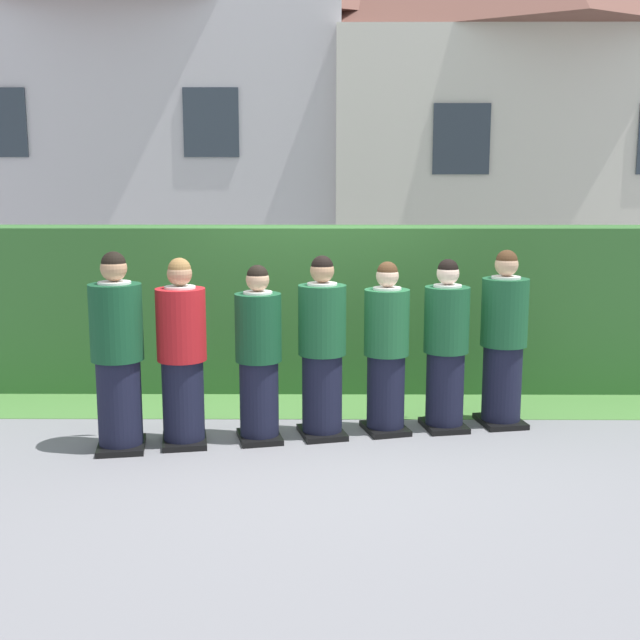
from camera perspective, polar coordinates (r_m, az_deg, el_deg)
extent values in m
plane|color=slate|center=(7.30, 0.00, -8.14)|extent=(60.00, 60.00, 0.00)
cylinder|color=black|center=(7.05, -13.97, -5.82)|extent=(0.37, 0.37, 0.77)
cube|color=black|center=(7.16, -13.85, -8.61)|extent=(0.47, 0.54, 0.05)
cylinder|color=#144728|center=(6.90, -14.21, -0.15)|extent=(0.44, 0.44, 0.64)
cylinder|color=white|center=(6.85, -14.33, 2.53)|extent=(0.27, 0.27, 0.03)
cube|color=navy|center=(7.08, -14.13, 1.16)|extent=(0.04, 0.02, 0.28)
sphere|color=tan|center=(6.84, -14.37, 3.56)|extent=(0.22, 0.22, 0.22)
sphere|color=black|center=(6.83, -14.39, 3.88)|extent=(0.20, 0.20, 0.20)
cube|color=white|center=(7.19, -14.01, -0.52)|extent=(0.15, 0.03, 0.20)
cylinder|color=black|center=(7.07, -9.63, -5.74)|extent=(0.36, 0.36, 0.74)
cube|color=black|center=(7.17, -9.55, -8.41)|extent=(0.45, 0.52, 0.05)
cylinder|color=#AD191E|center=(6.92, -9.79, -0.31)|extent=(0.42, 0.42, 0.62)
cylinder|color=white|center=(6.87, -9.87, 2.25)|extent=(0.26, 0.26, 0.03)
cube|color=navy|center=(7.10, -9.83, 0.95)|extent=(0.04, 0.02, 0.27)
sphere|color=tan|center=(6.86, -9.90, 3.25)|extent=(0.21, 0.21, 0.21)
sphere|color=olive|center=(6.85, -9.91, 3.55)|extent=(0.19, 0.19, 0.19)
cylinder|color=black|center=(7.11, -4.32, -5.69)|extent=(0.34, 0.34, 0.71)
cube|color=black|center=(7.20, -4.28, -8.23)|extent=(0.45, 0.51, 0.05)
cylinder|color=#144728|center=(6.96, -4.39, -0.53)|extent=(0.40, 0.40, 0.59)
cylinder|color=white|center=(6.91, -4.42, 1.91)|extent=(0.25, 0.25, 0.03)
cube|color=gold|center=(7.13, -4.63, 0.67)|extent=(0.04, 0.02, 0.26)
sphere|color=tan|center=(6.90, -4.43, 2.86)|extent=(0.20, 0.20, 0.20)
sphere|color=black|center=(6.89, -4.44, 3.15)|extent=(0.19, 0.19, 0.19)
cylinder|color=black|center=(7.20, 0.15, -5.33)|extent=(0.36, 0.36, 0.74)
cube|color=black|center=(7.30, 0.15, -7.95)|extent=(0.47, 0.54, 0.05)
cylinder|color=#19512D|center=(7.05, 0.15, 0.00)|extent=(0.42, 0.42, 0.61)
cylinder|color=white|center=(7.00, 0.15, 2.52)|extent=(0.26, 0.26, 0.03)
cube|color=#236038|center=(7.22, -0.23, 1.23)|extent=(0.04, 0.02, 0.27)
sphere|color=tan|center=(6.99, 0.15, 3.50)|extent=(0.21, 0.21, 0.21)
sphere|color=black|center=(6.98, 0.15, 3.80)|extent=(0.19, 0.19, 0.19)
cylinder|color=black|center=(7.34, 4.66, -5.17)|extent=(0.34, 0.34, 0.71)
cube|color=black|center=(7.44, 4.63, -7.64)|extent=(0.46, 0.52, 0.05)
cylinder|color=#1E5B33|center=(7.20, 4.74, -0.16)|extent=(0.40, 0.40, 0.59)
cylinder|color=white|center=(7.15, 4.77, 2.20)|extent=(0.25, 0.25, 0.03)
cube|color=gold|center=(7.36, 4.25, 1.00)|extent=(0.04, 0.02, 0.26)
sphere|color=beige|center=(7.14, 4.78, 3.12)|extent=(0.20, 0.20, 0.20)
sphere|color=#472D19|center=(7.14, 4.79, 3.41)|extent=(0.19, 0.19, 0.19)
cylinder|color=black|center=(7.49, 8.80, -4.93)|extent=(0.34, 0.34, 0.72)
cube|color=black|center=(7.58, 8.74, -7.38)|extent=(0.44, 0.51, 0.05)
cylinder|color=#19512D|center=(7.35, 8.94, 0.03)|extent=(0.41, 0.41, 0.59)
cylinder|color=white|center=(7.31, 9.00, 2.36)|extent=(0.25, 0.25, 0.03)
cube|color=#236038|center=(7.51, 8.48, 1.17)|extent=(0.04, 0.02, 0.26)
sphere|color=beige|center=(7.29, 9.03, 3.27)|extent=(0.20, 0.20, 0.20)
sphere|color=black|center=(7.29, 9.04, 3.55)|extent=(0.19, 0.19, 0.19)
cube|color=white|center=(7.61, 8.27, -0.30)|extent=(0.15, 0.04, 0.20)
cylinder|color=black|center=(7.71, 12.72, -4.50)|extent=(0.36, 0.36, 0.75)
cube|color=black|center=(7.80, 12.62, -7.00)|extent=(0.46, 0.53, 0.05)
cylinder|color=#19512D|center=(7.57, 12.92, 0.54)|extent=(0.43, 0.43, 0.62)
cylinder|color=white|center=(7.53, 13.01, 2.91)|extent=(0.26, 0.26, 0.03)
cube|color=#236038|center=(7.74, 12.37, 1.69)|extent=(0.04, 0.02, 0.27)
sphere|color=tan|center=(7.52, 13.05, 3.83)|extent=(0.21, 0.21, 0.21)
sphere|color=#472D19|center=(7.51, 13.06, 4.11)|extent=(0.20, 0.20, 0.20)
cube|color=#33662D|center=(8.78, 0.07, 0.87)|extent=(10.04, 0.70, 1.76)
cube|color=beige|center=(15.52, 14.65, 9.85)|extent=(7.19, 3.97, 4.66)
cube|color=#2D3842|center=(13.24, 9.96, 12.48)|extent=(0.90, 0.04, 1.10)
cube|color=silver|center=(15.64, -13.07, 10.74)|extent=(7.66, 3.64, 5.11)
cube|color=#2D3842|center=(13.55, -7.71, 13.66)|extent=(0.90, 0.04, 1.10)
cube|color=#477A38|center=(8.19, 0.04, -6.10)|extent=(10.04, 0.90, 0.01)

